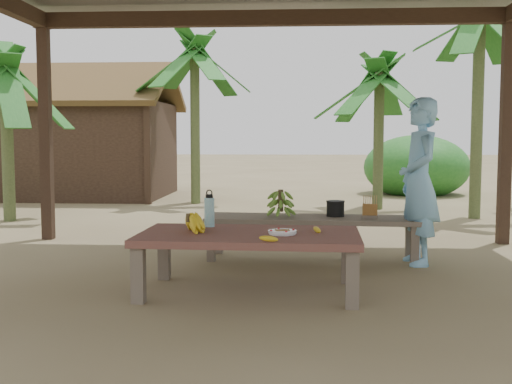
# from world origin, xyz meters

# --- Properties ---
(ground) EXTENTS (80.00, 80.00, 0.00)m
(ground) POSITION_xyz_m (0.00, 0.00, 0.00)
(ground) COLOR brown
(ground) RESTS_ON ground
(work_table) EXTENTS (1.83, 1.06, 0.50)m
(work_table) POSITION_xyz_m (-0.07, -0.32, 0.43)
(work_table) COLOR brown
(work_table) RESTS_ON ground
(bench) EXTENTS (2.23, 0.72, 0.45)m
(bench) POSITION_xyz_m (0.48, 1.16, 0.39)
(bench) COLOR brown
(bench) RESTS_ON ground
(ripe_banana_bunch) EXTENTS (0.34, 0.32, 0.17)m
(ripe_banana_bunch) POSITION_xyz_m (-0.58, -0.31, 0.58)
(ripe_banana_bunch) COLOR yellow
(ripe_banana_bunch) RESTS_ON work_table
(plate) EXTENTS (0.23, 0.23, 0.04)m
(plate) POSITION_xyz_m (0.20, -0.39, 0.52)
(plate) COLOR white
(plate) RESTS_ON work_table
(loose_banana_front) EXTENTS (0.16, 0.07, 0.04)m
(loose_banana_front) POSITION_xyz_m (0.11, -0.75, 0.52)
(loose_banana_front) COLOR yellow
(loose_banana_front) RESTS_ON work_table
(loose_banana_side) EXTENTS (0.08, 0.14, 0.04)m
(loose_banana_side) POSITION_xyz_m (0.48, -0.26, 0.52)
(loose_banana_side) COLOR yellow
(loose_banana_side) RESTS_ON work_table
(water_flask) EXTENTS (0.09, 0.09, 0.33)m
(water_flask) POSITION_xyz_m (-0.45, 0.02, 0.64)
(water_flask) COLOR #3BA8B8
(water_flask) RESTS_ON work_table
(green_banana_stalk) EXTENTS (0.27, 0.27, 0.30)m
(green_banana_stalk) POSITION_xyz_m (0.15, 1.18, 0.60)
(green_banana_stalk) COLOR #598C2D
(green_banana_stalk) RESTS_ON bench
(cooking_pot) EXTENTS (0.19, 0.19, 0.16)m
(cooking_pot) POSITION_xyz_m (0.73, 1.22, 0.53)
(cooking_pot) COLOR black
(cooking_pot) RESTS_ON bench
(skewer_rack) EXTENTS (0.18, 0.09, 0.24)m
(skewer_rack) POSITION_xyz_m (1.07, 1.07, 0.57)
(skewer_rack) COLOR #A57F47
(skewer_rack) RESTS_ON bench
(woman) EXTENTS (0.47, 0.66, 1.68)m
(woman) POSITION_xyz_m (1.54, 0.97, 0.84)
(woman) COLOR #75B3DE
(woman) RESTS_ON ground
(hut) EXTENTS (4.40, 3.43, 2.85)m
(hut) POSITION_xyz_m (-4.50, 8.00, 1.10)
(hut) COLOR black
(hut) RESTS_ON ground
(banana_plant_ne) EXTENTS (1.80, 1.80, 3.42)m
(banana_plant_ne) POSITION_xyz_m (3.13, 4.72, 2.93)
(banana_plant_ne) COLOR #596638
(banana_plant_ne) RESTS_ON ground
(banana_plant_n) EXTENTS (1.80, 1.80, 2.60)m
(banana_plant_n) POSITION_xyz_m (1.76, 5.90, 2.13)
(banana_plant_n) COLOR #596638
(banana_plant_n) RESTS_ON ground
(banana_plant_nw) EXTENTS (1.80, 1.80, 3.15)m
(banana_plant_nw) POSITION_xyz_m (-1.61, 6.67, 2.66)
(banana_plant_nw) COLOR #596638
(banana_plant_nw) RESTS_ON ground
(banana_plant_w) EXTENTS (1.80, 1.80, 2.52)m
(banana_plant_w) POSITION_xyz_m (-4.05, 3.95, 2.05)
(banana_plant_w) COLOR #596638
(banana_plant_w) RESTS_ON ground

